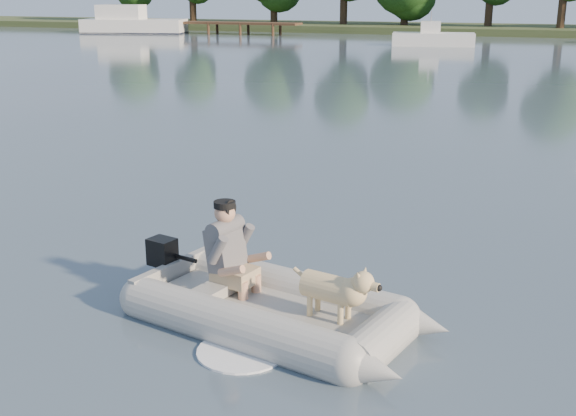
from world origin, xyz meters
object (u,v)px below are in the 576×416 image
at_px(dinghy, 275,274).
at_px(motorboat, 434,29).
at_px(man, 227,245).
at_px(dog, 329,293).
at_px(dock, 203,28).
at_px(cabin_cruiser, 134,19).

bearing_deg(dinghy, motorboat, 110.24).
height_order(man, motorboat, motorboat).
bearing_deg(dog, man, 180.00).
relative_size(dock, man, 15.97).
bearing_deg(dog, motorboat, 111.08).
xyz_separation_m(dock, dog, (27.34, -52.03, 0.02)).
relative_size(dock, dog, 18.45).
relative_size(dinghy, dog, 5.07).
bearing_deg(dinghy, dog, 4.57).
bearing_deg(man, dock, 130.23).
height_order(man, cabin_cruiser, cabin_cruiser).
distance_m(dinghy, dog, 0.68).
bearing_deg(cabin_cruiser, motorboat, -24.99).
height_order(dinghy, man, man).
distance_m(dock, motorboat, 22.86).
xyz_separation_m(man, dog, (1.37, -0.33, -0.27)).
bearing_deg(man, cabin_cruiser, 136.06).
relative_size(dog, motorboat, 0.17).
xyz_separation_m(dinghy, cabin_cruiser, (-32.47, 50.09, 0.61)).
distance_m(dinghy, motorboat, 44.48).
height_order(man, dog, man).
bearing_deg(motorboat, cabin_cruiser, 158.61).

